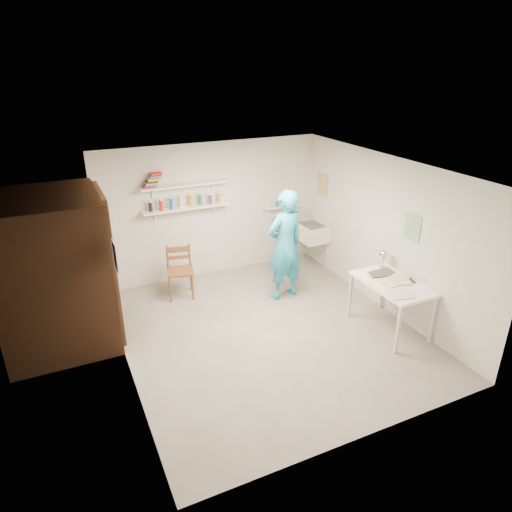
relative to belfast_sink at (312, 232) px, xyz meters
name	(u,v)px	position (x,y,z in m)	size (l,w,h in m)	color
floor	(267,332)	(-1.75, -1.70, -0.71)	(4.00, 4.50, 0.02)	slate
ceiling	(269,169)	(-1.75, -1.70, 1.71)	(4.00, 4.50, 0.02)	silver
wall_back	(212,210)	(-1.75, 0.56, 0.50)	(4.00, 0.02, 2.40)	silver
wall_front	(374,343)	(-1.75, -3.96, 0.50)	(4.00, 0.02, 2.40)	silver
wall_left	(118,285)	(-3.76, -1.70, 0.50)	(0.02, 4.50, 2.40)	silver
wall_right	(386,234)	(0.26, -1.70, 0.50)	(0.02, 4.50, 2.40)	silver
doorway_recess	(108,266)	(-3.74, -0.65, 0.30)	(0.02, 0.90, 2.00)	black
corridor_box	(53,272)	(-4.45, -0.65, 0.35)	(1.40, 1.50, 2.10)	brown
door_lintel	(99,194)	(-3.72, -0.65, 1.35)	(0.06, 1.05, 0.10)	brown
door_jamb_near	(115,281)	(-3.72, -1.15, 0.30)	(0.06, 0.10, 2.00)	brown
door_jamb_far	(104,253)	(-3.72, -0.15, 0.30)	(0.06, 0.10, 2.00)	brown
shelf_lower	(186,208)	(-2.25, 0.43, 0.65)	(1.50, 0.22, 0.03)	white
shelf_upper	(185,185)	(-2.25, 0.43, 1.05)	(1.50, 0.22, 0.03)	white
ledge_shelf	(281,206)	(-0.40, 0.47, 0.42)	(0.70, 0.14, 0.03)	white
poster_left	(115,256)	(-3.74, -1.65, 0.85)	(0.01, 0.28, 0.36)	#334C7F
poster_right_a	(322,185)	(0.24, 0.10, 0.85)	(0.01, 0.34, 0.42)	#995933
poster_right_b	(413,227)	(0.24, -2.25, 0.80)	(0.01, 0.30, 0.38)	#3F724C
belfast_sink	(312,232)	(0.00, 0.00, 0.00)	(0.48, 0.60, 0.30)	white
man	(285,245)	(-1.02, -0.84, 0.22)	(0.67, 0.44, 1.85)	#2697BE
wall_clock	(281,223)	(-0.98, -0.62, 0.53)	(0.33, 0.33, 0.04)	beige
wooden_chair	(180,271)	(-2.58, -0.11, -0.25)	(0.42, 0.40, 0.91)	brown
work_table	(390,306)	(-0.11, -2.38, -0.32)	(0.69, 1.15, 0.77)	white
desk_lamp	(384,254)	(0.08, -1.92, 0.29)	(0.14, 0.14, 0.14)	silver
spray_cans	(186,202)	(-2.25, 0.43, 0.75)	(1.29, 0.06, 0.17)	black
book_stack	(153,181)	(-2.78, 0.43, 1.18)	(0.32, 0.14, 0.22)	red
ledge_pots	(281,203)	(-0.40, 0.47, 0.48)	(0.48, 0.07, 0.09)	silver
papers	(393,281)	(-0.11, -2.38, 0.08)	(0.30, 0.22, 0.03)	silver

